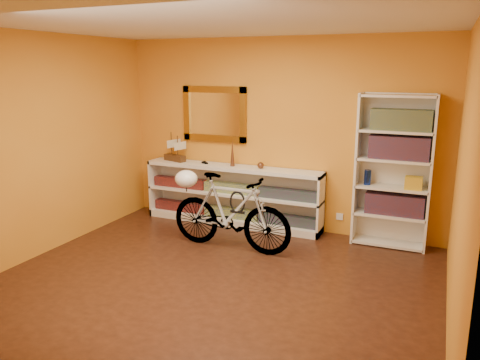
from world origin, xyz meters
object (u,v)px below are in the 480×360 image
at_px(bicycle, 230,212).
at_px(console_unit, 232,195).
at_px(bookcase, 393,172).
at_px(helmet, 186,179).

bearing_deg(bicycle, console_unit, 24.35).
bearing_deg(console_unit, bookcase, 0.66).
relative_size(bookcase, helmet, 6.57).
bearing_deg(bicycle, helmet, 90.00).
bearing_deg(helmet, bicycle, -1.22).
xyz_separation_m(console_unit, bookcase, (2.16, 0.03, 0.52)).
relative_size(console_unit, bookcase, 1.37).
bearing_deg(bookcase, console_unit, -179.34).
distance_m(console_unit, helmet, 1.00).
height_order(console_unit, bookcase, bookcase).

